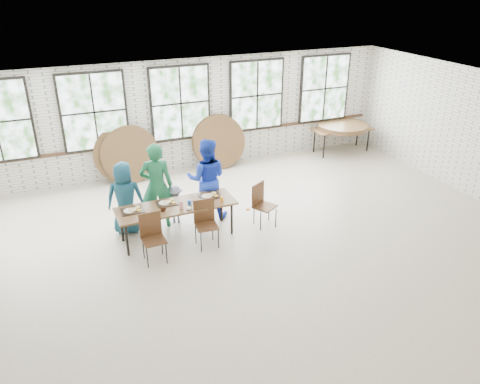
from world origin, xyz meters
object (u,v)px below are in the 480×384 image
Objects in this scene: chair_near_right at (205,219)px; dining_table at (176,207)px; chair_near_left at (152,233)px; storage_table at (342,130)px.

dining_table is at bearing 140.13° from chair_near_right.
dining_table is 2.54× the size of chair_near_left.
dining_table and storage_table have the same top height.
dining_table is 2.54× the size of chair_near_right.
storage_table is at bearing 37.63° from chair_near_right.
chair_near_right reaches higher than dining_table.
chair_near_right is (1.10, 0.13, 0.00)m from chair_near_left.
storage_table is at bearing 25.78° from dining_table.
storage_table is at bearing 26.77° from chair_near_left.
dining_table is at bearing 40.85° from chair_near_left.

